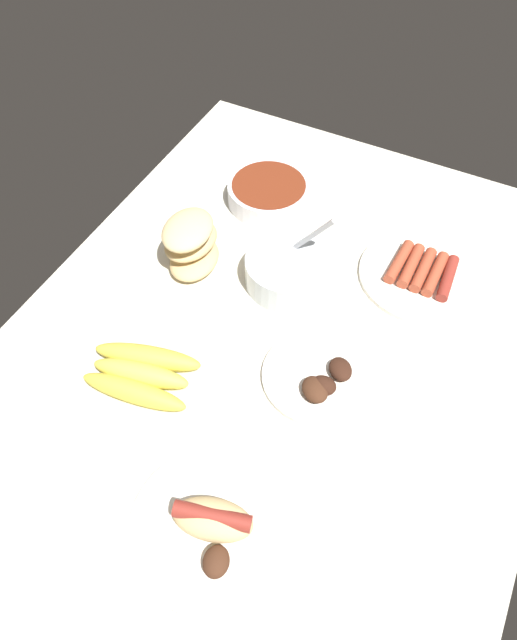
% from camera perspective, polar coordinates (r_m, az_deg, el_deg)
% --- Properties ---
extents(ground_plane, '(1.20, 0.90, 0.03)m').
position_cam_1_polar(ground_plane, '(1.05, 1.83, -2.79)').
color(ground_plane, silver).
extents(bowl_coleslaw, '(0.16, 0.16, 0.16)m').
position_cam_1_polar(bowl_coleslaw, '(1.10, 2.76, 4.78)').
color(bowl_coleslaw, silver).
rests_on(bowl_coleslaw, ground_plane).
extents(plate_grilled_meat, '(0.18, 0.18, 0.04)m').
position_cam_1_polar(plate_grilled_meat, '(0.99, 5.80, -5.49)').
color(plate_grilled_meat, white).
rests_on(plate_grilled_meat, ground_plane).
extents(banana_bunch, '(0.14, 0.20, 0.04)m').
position_cam_1_polar(banana_bunch, '(1.00, -11.07, -4.99)').
color(banana_bunch, gold).
rests_on(banana_bunch, ground_plane).
extents(plate_sausages, '(0.23, 0.23, 0.03)m').
position_cam_1_polar(plate_sausages, '(1.17, 15.23, 4.25)').
color(plate_sausages, white).
rests_on(plate_sausages, ground_plane).
extents(plate_hotdog_assembled, '(0.24, 0.24, 0.06)m').
position_cam_1_polar(plate_hotdog_assembled, '(0.88, -4.28, -18.82)').
color(plate_hotdog_assembled, white).
rests_on(plate_hotdog_assembled, ground_plane).
extents(bowl_chili, '(0.17, 0.17, 0.05)m').
position_cam_1_polar(bowl_chili, '(1.27, 0.97, 12.01)').
color(bowl_chili, white).
rests_on(bowl_chili, ground_plane).
extents(bread_stack, '(0.13, 0.11, 0.11)m').
position_cam_1_polar(bread_stack, '(1.12, -6.42, 7.25)').
color(bread_stack, '#DBB77A').
rests_on(bread_stack, ground_plane).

